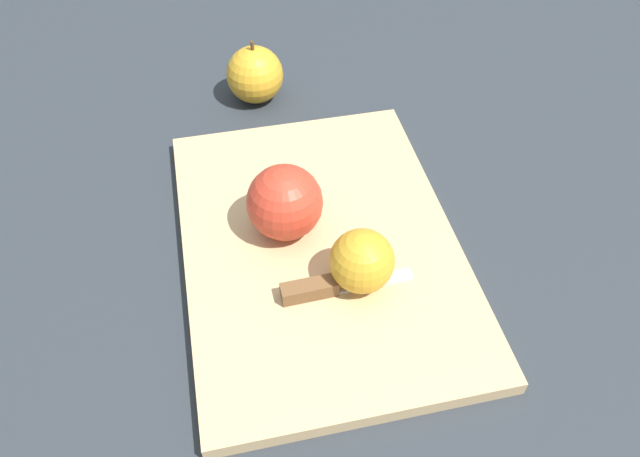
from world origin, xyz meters
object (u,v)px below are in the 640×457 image
object	(u,v)px
apple_half_left	(285,203)
apple_whole	(255,75)
apple_half_right	(362,261)
knife	(320,288)

from	to	relation	value
apple_half_left	apple_whole	distance (m)	0.28
apple_half_right	apple_whole	distance (m)	0.37
apple_half_left	knife	bearing A→B (deg)	-15.12
apple_half_right	knife	distance (m)	0.05
apple_half_right	knife	world-z (taller)	apple_half_right
apple_half_left	apple_whole	xyz separation A→B (m)	(-0.28, 0.02, -0.02)
apple_half_right	knife	size ratio (longest dim) A/B	0.48
knife	apple_whole	distance (m)	0.37
apple_whole	apple_half_right	bearing A→B (deg)	6.44
apple_half_left	knife	world-z (taller)	apple_half_left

